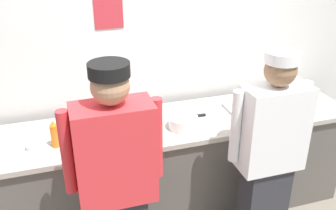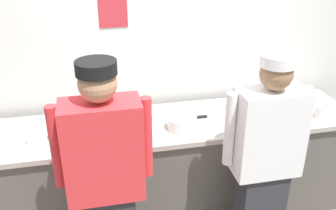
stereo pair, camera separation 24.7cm
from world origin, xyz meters
name	(u,v)px [view 2 (the right image)]	position (x,y,z in m)	size (l,w,h in m)	color
wall_back	(157,51)	(0.00, 0.84, 1.33)	(4.83, 0.11, 2.65)	silver
prep_counter	(169,168)	(0.00, 0.37, 0.44)	(3.08, 0.69, 0.88)	#56514C
chef_near_left	(106,181)	(-0.55, -0.30, 0.89)	(0.60, 0.24, 1.66)	#2D2D33
chef_center	(265,160)	(0.53, -0.25, 0.86)	(0.59, 0.24, 1.61)	#2D2D33
plate_stack_front	(182,123)	(0.07, 0.24, 0.93)	(0.23, 0.23, 0.10)	white
mixing_bowl_steel	(117,120)	(-0.41, 0.37, 0.95)	(0.38, 0.38, 0.14)	#B7BABF
sheet_tray	(258,112)	(0.76, 0.37, 0.90)	(0.46, 0.31, 0.02)	#B7BABF
squeeze_bottle_primary	(53,129)	(-0.88, 0.26, 0.98)	(0.06, 0.06, 0.20)	orange
squeeze_bottle_secondary	(293,103)	(1.04, 0.31, 0.97)	(0.05, 0.05, 0.18)	red
ramekin_green_sauce	(154,116)	(-0.11, 0.45, 0.91)	(0.10, 0.10, 0.04)	white
ramekin_orange_sauce	(31,140)	(-1.04, 0.28, 0.90)	(0.08, 0.08, 0.04)	white
ramekin_red_sauce	(306,97)	(1.30, 0.54, 0.91)	(0.09, 0.09, 0.04)	white
ramekin_yellow_sauce	(288,100)	(1.10, 0.50, 0.91)	(0.10, 0.10, 0.05)	white
deli_cup	(320,112)	(1.22, 0.19, 0.93)	(0.09, 0.09, 0.09)	white
chefs_knife	(210,116)	(0.34, 0.38, 0.89)	(0.27, 0.03, 0.02)	#B7BABF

